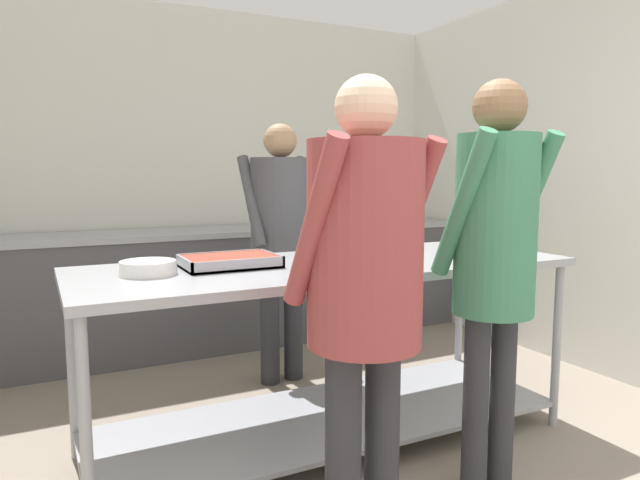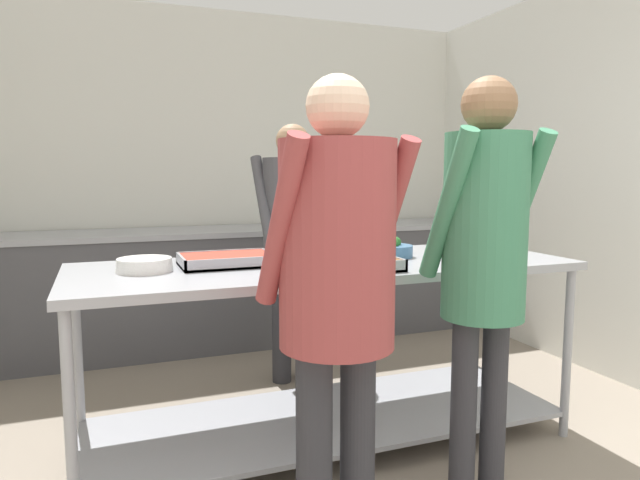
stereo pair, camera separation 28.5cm
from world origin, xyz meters
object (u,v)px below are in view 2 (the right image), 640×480
plate_stack (144,265)px  broccoli_bowl (391,249)px  serving_tray_roast (349,265)px  guest_serving_right (337,270)px  cook_behind_counter (293,226)px  guest_serving_left (484,245)px  sauce_pan (475,252)px  serving_tray_vegetables (227,260)px

plate_stack → broccoli_bowl: broccoli_bowl is taller
serving_tray_roast → broccoli_bowl: size_ratio=2.03×
guest_serving_right → cook_behind_counter: guest_serving_right is taller
broccoli_bowl → cook_behind_counter: size_ratio=0.14×
guest_serving_left → cook_behind_counter: guest_serving_left is taller
broccoli_bowl → guest_serving_left: 0.80m
serving_tray_roast → guest_serving_right: bearing=-117.5°
serving_tray_roast → sauce_pan: sauce_pan is taller
plate_stack → cook_behind_counter: 1.27m
sauce_pan → guest_serving_right: size_ratio=0.27×
serving_tray_roast → cook_behind_counter: size_ratio=0.28×
guest_serving_right → guest_serving_left: bearing=6.3°
serving_tray_roast → guest_serving_left: 0.62m
broccoli_bowl → cook_behind_counter: (-0.26, 0.82, 0.06)m
broccoli_bowl → guest_serving_right: size_ratio=0.13×
plate_stack → guest_serving_left: (1.21, -0.79, 0.13)m
sauce_pan → guest_serving_left: (-0.39, -0.58, 0.12)m
plate_stack → cook_behind_counter: bearing=40.4°
broccoli_bowl → guest_serving_right: guest_serving_right is taller
guest_serving_left → guest_serving_right: size_ratio=1.03×
plate_stack → sauce_pan: sauce_pan is taller
plate_stack → guest_serving_right: size_ratio=0.15×
serving_tray_vegetables → guest_serving_left: 1.18m
broccoli_bowl → guest_serving_left: (-0.01, -0.79, 0.12)m
guest_serving_right → serving_tray_vegetables: bearing=102.0°
sauce_pan → guest_serving_right: 1.23m
serving_tray_vegetables → sauce_pan: sauce_pan is taller
guest_serving_left → guest_serving_right: guest_serving_left is taller
serving_tray_roast → guest_serving_right: 0.63m
serving_tray_vegetables → broccoli_bowl: (0.85, -0.03, 0.02)m
plate_stack → guest_serving_left: 1.45m
serving_tray_vegetables → guest_serving_right: (0.19, -0.89, 0.08)m
broccoli_bowl → sauce_pan: 0.43m
plate_stack → serving_tray_vegetables: bearing=5.5°
serving_tray_vegetables → cook_behind_counter: bearing=53.1°
plate_stack → broccoli_bowl: bearing=0.1°
serving_tray_vegetables → serving_tray_roast: 0.59m
plate_stack → sauce_pan: size_ratio=0.55×
plate_stack → sauce_pan: (1.60, -0.20, 0.01)m
plate_stack → guest_serving_left: size_ratio=0.14×
plate_stack → sauce_pan: bearing=-7.3°
serving_tray_roast → broccoli_bowl: 0.48m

